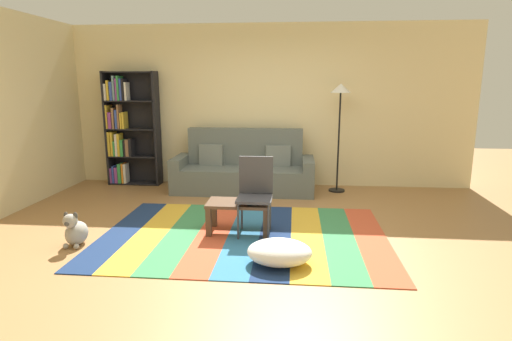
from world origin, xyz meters
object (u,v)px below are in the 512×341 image
(bookshelf, at_px, (126,129))
(pouf, at_px, (280,252))
(coffee_table, at_px, (239,208))
(couch, at_px, (244,170))
(folding_chair, at_px, (255,189))
(standing_lamp, at_px, (340,102))
(tv_remote, at_px, (247,203))
(dog, at_px, (75,231))

(bookshelf, height_order, pouf, bookshelf)
(coffee_table, bearing_deg, couch, 95.29)
(couch, bearing_deg, bookshelf, 172.23)
(folding_chair, bearing_deg, couch, 113.11)
(couch, distance_m, bookshelf, 2.18)
(couch, bearing_deg, folding_chair, -79.10)
(standing_lamp, bearing_deg, pouf, -105.98)
(couch, height_order, tv_remote, couch)
(bookshelf, bearing_deg, folding_chair, -42.32)
(bookshelf, relative_size, standing_lamp, 1.12)
(couch, xyz_separation_m, dog, (-1.54, -2.51, -0.18))
(couch, xyz_separation_m, standing_lamp, (1.52, 0.09, 1.11))
(dog, bearing_deg, pouf, -7.44)
(tv_remote, distance_m, folding_chair, 0.19)
(tv_remote, bearing_deg, dog, 161.79)
(pouf, xyz_separation_m, standing_lamp, (0.83, 2.89, 1.31))
(bookshelf, xyz_separation_m, coffee_table, (2.25, -2.24, -0.66))
(couch, relative_size, dog, 5.69)
(coffee_table, height_order, tv_remote, tv_remote)
(tv_remote, bearing_deg, folding_chair, 16.15)
(dog, bearing_deg, coffee_table, 17.68)
(dog, bearing_deg, standing_lamp, 40.37)
(dog, bearing_deg, bookshelf, 100.62)
(pouf, bearing_deg, coffee_table, 121.26)
(dog, relative_size, tv_remote, 2.65)
(folding_chair, bearing_deg, tv_remote, -118.83)
(coffee_table, relative_size, standing_lamp, 0.43)
(dog, distance_m, folding_chair, 2.03)
(coffee_table, height_order, standing_lamp, standing_lamp)
(couch, relative_size, bookshelf, 1.17)
(tv_remote, relative_size, folding_chair, 0.17)
(coffee_table, bearing_deg, pouf, -58.74)
(standing_lamp, bearing_deg, dog, -139.63)
(coffee_table, bearing_deg, standing_lamp, 56.89)
(coffee_table, bearing_deg, dog, -162.32)
(pouf, xyz_separation_m, folding_chair, (-0.32, 0.86, 0.41))
(bookshelf, distance_m, tv_remote, 3.35)
(tv_remote, height_order, folding_chair, folding_chair)
(tv_remote, xyz_separation_m, folding_chair, (0.08, 0.10, 0.15))
(bookshelf, relative_size, tv_remote, 12.86)
(couch, relative_size, folding_chair, 2.51)
(couch, relative_size, pouf, 3.58)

